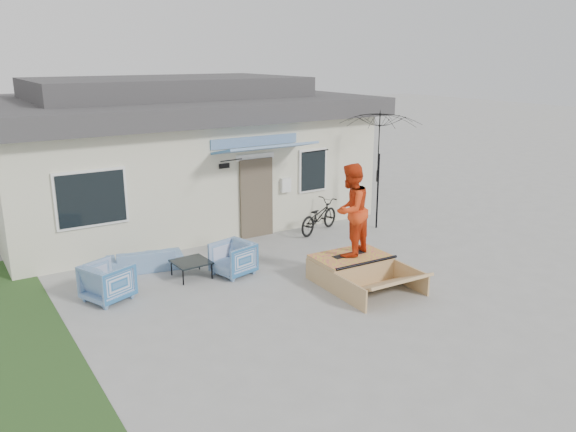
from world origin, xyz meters
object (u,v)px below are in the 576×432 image
coffee_table (191,269)px  bicycle (319,213)px  skate_ramp (350,267)px  armchair_left (108,280)px  skateboard (349,254)px  armchair_right (233,257)px  skater (351,209)px  patio_umbrella (379,166)px  loveseat (145,256)px

coffee_table → bicycle: (4.27, 1.23, 0.36)m
bicycle → skate_ramp: bearing=133.6°
bicycle → armchair_left: bearing=81.1°
skate_ramp → skateboard: bearing=90.0°
coffee_table → bicycle: bicycle is taller
armchair_right → coffee_table: armchair_right is taller
armchair_right → skater: bearing=38.9°
skate_ramp → skateboard: skateboard is taller
patio_umbrella → skater: skater is taller
armchair_left → bicycle: (6.14, 1.49, 0.12)m
coffee_table → skater: bearing=-33.3°
bicycle → skater: skater is taller
coffee_table → skate_ramp: size_ratio=0.35×
armchair_right → skater: skater is taller
armchair_left → armchair_right: (2.71, -0.10, -0.01)m
coffee_table → bicycle: size_ratio=0.44×
bicycle → skate_ramp: bicycle is taller
armchair_left → skater: skater is taller
coffee_table → skateboard: skateboard is taller
armchair_right → skateboard: armchair_right is taller
skateboard → skater: size_ratio=0.40×
armchair_left → skate_ramp: bearing=-132.3°
bicycle → armchair_right: bearing=92.4°
loveseat → bicycle: size_ratio=0.98×
armchair_left → armchair_right: bearing=-114.9°
coffee_table → skater: skater is taller
loveseat → skater: size_ratio=0.84×
bicycle → patio_umbrella: 2.08m
loveseat → skate_ramp: 4.61m
loveseat → skateboard: (3.57, -2.88, 0.23)m
coffee_table → patio_umbrella: bearing=6.7°
loveseat → armchair_left: armchair_left is taller
armchair_left → skateboard: (4.74, -1.62, 0.13)m
coffee_table → patio_umbrella: patio_umbrella is taller
patio_umbrella → coffee_table: bearing=-173.3°
armchair_left → skate_ramp: (4.74, -1.68, -0.16)m
coffee_table → patio_umbrella: (5.86, 0.68, 1.57)m
coffee_table → patio_umbrella: 6.11m
armchair_right → armchair_left: bearing=-106.3°
loveseat → skateboard: 4.59m
armchair_left → skater: bearing=-131.7°
armchair_left → patio_umbrella: patio_umbrella is taller
coffee_table → skate_ramp: skate_ramp is taller
bicycle → skateboard: (-1.40, -3.11, 0.01)m
coffee_table → patio_umbrella: size_ratio=0.28×
bicycle → skateboard: size_ratio=2.11×
armchair_left → skater: (4.74, -1.62, 1.14)m
skateboard → skate_ramp: bearing=-92.1°
armchair_left → skateboard: size_ratio=1.05×
armchair_left → skate_ramp: armchair_left is taller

